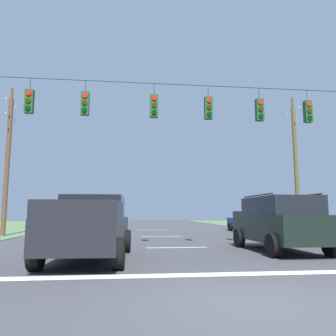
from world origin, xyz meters
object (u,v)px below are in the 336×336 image
(pickup_truck, at_px, (91,227))
(distant_car_far_parked, at_px, (248,221))
(utility_pole_mid_right, at_px, (296,166))
(distant_car_oncoming, at_px, (59,220))
(suv_black, at_px, (279,222))
(utility_pole_near_left, at_px, (7,161))
(overhead_signal_span, at_px, (175,145))

(pickup_truck, xyz_separation_m, distant_car_far_parked, (10.01, 13.83, -0.18))
(distant_car_far_parked, xyz_separation_m, utility_pole_mid_right, (3.02, -1.82, 3.95))
(distant_car_oncoming, bearing_deg, suv_black, -57.76)
(distant_car_far_parked, relative_size, utility_pole_near_left, 0.47)
(distant_car_far_parked, bearing_deg, utility_pole_near_left, -170.20)
(distant_car_oncoming, xyz_separation_m, distant_car_far_parked, (15.00, -5.98, 0.00))
(overhead_signal_span, distance_m, pickup_truck, 5.11)
(distant_car_oncoming, distance_m, utility_pole_near_left, 9.73)
(utility_pole_mid_right, bearing_deg, suv_black, -120.95)
(overhead_signal_span, height_order, utility_pole_near_left, utility_pole_near_left)
(overhead_signal_span, bearing_deg, pickup_truck, -138.10)
(utility_pole_near_left, bearing_deg, utility_pole_mid_right, 3.00)
(distant_car_far_parked, bearing_deg, suv_black, -105.09)
(distant_car_far_parked, height_order, utility_pole_mid_right, utility_pole_mid_right)
(overhead_signal_span, distance_m, utility_pole_mid_right, 13.73)
(suv_black, distance_m, distant_car_far_parked, 12.92)
(overhead_signal_span, height_order, distant_car_oncoming, overhead_signal_span)
(pickup_truck, height_order, distant_car_oncoming, pickup_truck)
(utility_pole_mid_right, bearing_deg, distant_car_far_parked, 148.93)
(pickup_truck, relative_size, utility_pole_mid_right, 0.56)
(suv_black, height_order, utility_pole_near_left, utility_pole_near_left)
(overhead_signal_span, bearing_deg, utility_pole_mid_right, 42.87)
(overhead_signal_span, xyz_separation_m, distant_car_far_parked, (7.03, 11.15, -3.35))
(pickup_truck, height_order, utility_pole_mid_right, utility_pole_mid_right)
(distant_car_oncoming, height_order, utility_pole_mid_right, utility_pole_mid_right)
(suv_black, relative_size, utility_pole_near_left, 0.51)
(distant_car_oncoming, bearing_deg, pickup_truck, -75.87)
(pickup_truck, distance_m, distant_car_far_parked, 17.08)
(overhead_signal_span, relative_size, distant_car_oncoming, 4.23)
(distant_car_far_parked, distance_m, utility_pole_near_left, 17.14)
(suv_black, bearing_deg, distant_car_oncoming, 122.24)
(distant_car_oncoming, height_order, distant_car_far_parked, same)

